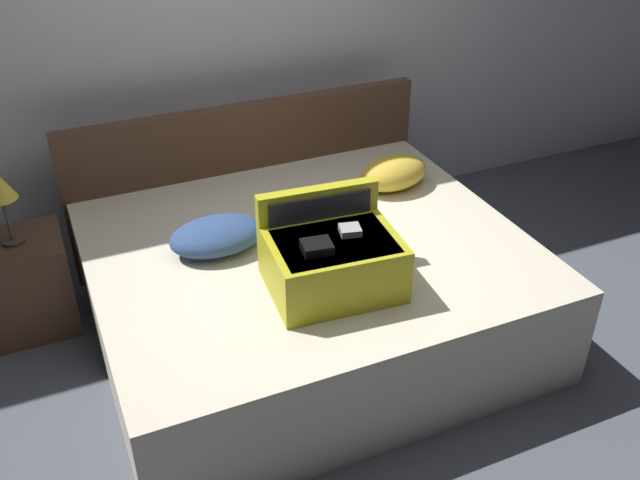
% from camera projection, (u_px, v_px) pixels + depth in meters
% --- Properties ---
extents(ground_plane, '(12.00, 12.00, 0.00)m').
position_uv_depth(ground_plane, '(343.00, 379.00, 3.34)').
color(ground_plane, '#4C515B').
extents(back_wall, '(8.00, 0.10, 2.60)m').
position_uv_depth(back_wall, '(221.00, 19.00, 3.93)').
color(back_wall, silver).
rests_on(back_wall, ground).
extents(bed, '(2.05, 1.75, 0.53)m').
position_uv_depth(bed, '(309.00, 289.00, 3.51)').
color(bed, beige).
rests_on(bed, ground).
extents(headboard, '(2.09, 0.08, 0.91)m').
position_uv_depth(headboard, '(249.00, 178.00, 4.12)').
color(headboard, '#4C3323').
rests_on(headboard, ground).
extents(hard_case_large, '(0.59, 0.49, 0.39)m').
position_uv_depth(hard_case_large, '(332.00, 258.00, 3.00)').
color(hard_case_large, gold).
rests_on(hard_case_large, bed).
extents(pillow_near_headboard, '(0.45, 0.34, 0.17)m').
position_uv_depth(pillow_near_headboard, '(394.00, 173.00, 3.83)').
color(pillow_near_headboard, gold).
rests_on(pillow_near_headboard, bed).
extents(pillow_center_head, '(0.47, 0.33, 0.14)m').
position_uv_depth(pillow_center_head, '(217.00, 235.00, 3.30)').
color(pillow_center_head, navy).
rests_on(pillow_center_head, bed).
extents(nightstand, '(0.44, 0.40, 0.51)m').
position_uv_depth(nightstand, '(26.00, 284.00, 3.56)').
color(nightstand, '#4C3323').
rests_on(nightstand, ground).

